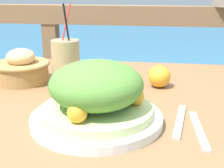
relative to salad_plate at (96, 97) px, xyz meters
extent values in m
cube|color=olive|center=(0.05, 0.18, -0.08)|extent=(0.99, 0.81, 0.04)
cube|color=olive|center=(-0.38, 0.52, -0.46)|extent=(0.06, 0.06, 0.72)
cube|color=brown|center=(0.05, 0.88, 0.09)|extent=(2.80, 0.08, 0.09)
cube|color=brown|center=(-0.40, 0.88, -0.39)|extent=(0.07, 0.07, 0.87)
cube|color=teal|center=(0.05, 3.38, -0.63)|extent=(12.00, 4.00, 0.40)
cylinder|color=white|center=(0.00, 0.00, -0.05)|extent=(0.29, 0.29, 0.02)
cylinder|color=#C6DB8E|center=(0.00, 0.00, -0.03)|extent=(0.25, 0.25, 0.02)
ellipsoid|color=#568E38|center=(0.00, 0.00, 0.03)|extent=(0.20, 0.20, 0.10)
sphere|color=#F9A328|center=(0.08, 0.02, 0.00)|extent=(0.04, 0.04, 0.04)
sphere|color=#F9A328|center=(-0.01, 0.09, 0.00)|extent=(0.04, 0.04, 0.04)
sphere|color=#F9A328|center=(-0.08, 0.03, 0.00)|extent=(0.04, 0.04, 0.04)
sphere|color=#F9A328|center=(-0.02, -0.08, 0.00)|extent=(0.04, 0.04, 0.04)
cylinder|color=tan|center=(-0.13, 0.21, 0.01)|extent=(0.08, 0.08, 0.15)
cylinder|color=red|center=(-0.14, 0.22, 0.08)|extent=(0.05, 0.07, 0.21)
cylinder|color=black|center=(-0.12, 0.21, 0.08)|extent=(0.01, 0.07, 0.21)
cylinder|color=#AD7F47|center=(-0.29, 0.27, -0.03)|extent=(0.16, 0.16, 0.06)
torus|color=#AD7F47|center=(-0.29, 0.27, 0.00)|extent=(0.17, 0.17, 0.01)
ellipsoid|color=#DBB77A|center=(-0.29, 0.27, 0.02)|extent=(0.09, 0.09, 0.05)
cube|color=silver|center=(0.18, 0.03, -0.06)|extent=(0.04, 0.18, 0.00)
cube|color=silver|center=(0.22, -0.01, -0.06)|extent=(0.03, 0.18, 0.00)
sphere|color=#F9A328|center=(0.14, 0.28, -0.03)|extent=(0.07, 0.07, 0.07)
camera|label=1|loc=(0.12, -0.63, 0.24)|focal=50.00mm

